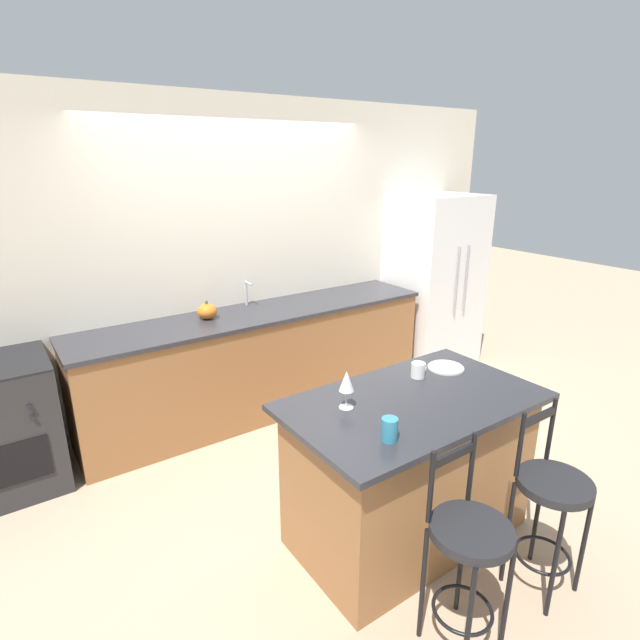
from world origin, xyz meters
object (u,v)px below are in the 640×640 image
(dinner_plate, at_px, (446,367))
(tumbler_cup, at_px, (390,429))
(bar_stool_near, at_px, (468,549))
(pumpkin_decoration, at_px, (207,311))
(coffee_mug, at_px, (418,370))
(bar_stool_far, at_px, (550,500))
(wine_glass, at_px, (347,382))
(refrigerator, at_px, (433,281))

(dinner_plate, distance_m, tumbler_cup, 0.97)
(bar_stool_near, bearing_deg, pumpkin_decoration, 92.29)
(dinner_plate, bearing_deg, pumpkin_decoration, 116.15)
(pumpkin_decoration, bearing_deg, bar_stool_near, -87.71)
(dinner_plate, distance_m, coffee_mug, 0.24)
(bar_stool_near, relative_size, bar_stool_far, 1.00)
(coffee_mug, bearing_deg, wine_glass, -174.08)
(bar_stool_far, height_order, tumbler_cup, tumbler_cup)
(bar_stool_near, height_order, coffee_mug, bar_stool_near)
(refrigerator, distance_m, bar_stool_near, 3.53)
(bar_stool_near, relative_size, dinner_plate, 4.47)
(tumbler_cup, bearing_deg, bar_stool_near, -76.86)
(bar_stool_near, distance_m, wine_glass, 0.96)
(tumbler_cup, distance_m, pumpkin_decoration, 2.21)
(tumbler_cup, bearing_deg, coffee_mug, 34.68)
(bar_stool_far, distance_m, tumbler_cup, 0.94)
(pumpkin_decoration, bearing_deg, coffee_mug, -70.20)
(bar_stool_far, relative_size, tumbler_cup, 8.83)
(bar_stool_far, bearing_deg, bar_stool_near, 178.37)
(refrigerator, distance_m, tumbler_cup, 3.29)
(refrigerator, height_order, wine_glass, refrigerator)
(refrigerator, height_order, coffee_mug, refrigerator)
(coffee_mug, distance_m, tumbler_cup, 0.77)
(wine_glass, height_order, pumpkin_decoration, wine_glass)
(bar_stool_far, distance_m, wine_glass, 1.19)
(dinner_plate, xyz_separation_m, tumbler_cup, (-0.87, -0.43, 0.05))
(wine_glass, bearing_deg, bar_stool_far, -50.35)
(bar_stool_near, xyz_separation_m, coffee_mug, (0.53, 0.87, 0.41))
(coffee_mug, bearing_deg, tumbler_cup, -145.32)
(wine_glass, bearing_deg, refrigerator, 34.63)
(refrigerator, height_order, bar_stool_near, refrigerator)
(refrigerator, distance_m, wine_glass, 3.05)
(wine_glass, relative_size, coffee_mug, 1.85)
(tumbler_cup, bearing_deg, bar_stool_far, -32.24)
(bar_stool_far, relative_size, dinner_plate, 4.47)
(dinner_plate, bearing_deg, coffee_mug, 177.33)
(bar_stool_far, relative_size, pumpkin_decoration, 6.28)
(bar_stool_near, bearing_deg, tumbler_cup, 103.14)
(wine_glass, xyz_separation_m, coffee_mug, (0.60, 0.06, -0.11))
(dinner_plate, bearing_deg, wine_glass, -176.49)
(refrigerator, distance_m, coffee_mug, 2.53)
(bar_stool_near, height_order, pumpkin_decoration, pumpkin_decoration)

